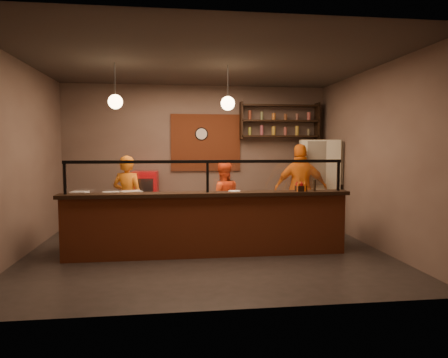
{
  "coord_description": "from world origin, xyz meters",
  "views": [
    {
      "loc": [
        -0.55,
        -6.72,
        1.78
      ],
      "look_at": [
        0.35,
        0.3,
        1.23
      ],
      "focal_mm": 32.0,
      "sensor_mm": 36.0,
      "label": 1
    }
  ],
  "objects": [
    {
      "name": "wall_back",
      "position": [
        0.0,
        2.5,
        1.6
      ],
      "size": [
        6.0,
        0.0,
        6.0
      ],
      "primitive_type": "plane",
      "rotation": [
        1.57,
        0.0,
        0.0
      ],
      "color": "#6B594E",
      "rests_on": "floor"
    },
    {
      "name": "pendant_right",
      "position": [
        0.4,
        0.2,
        2.55
      ],
      "size": [
        0.24,
        0.24,
        0.77
      ],
      "color": "black",
      "rests_on": "ceiling"
    },
    {
      "name": "prep_tub_c",
      "position": [
        -1.25,
        0.02,
        0.98
      ],
      "size": [
        0.4,
        0.37,
        0.16
      ],
      "primitive_type": "cube",
      "rotation": [
        0.0,
        0.0,
        0.39
      ],
      "color": "silver",
      "rests_on": "worktop"
    },
    {
      "name": "wall_right",
      "position": [
        3.0,
        0.0,
        1.6
      ],
      "size": [
        0.0,
        5.0,
        5.0
      ],
      "primitive_type": "plane",
      "rotation": [
        1.57,
        0.0,
        -1.57
      ],
      "color": "#6B594E",
      "rests_on": "floor"
    },
    {
      "name": "prep_tub_b",
      "position": [
        -2.15,
        0.34,
        0.97
      ],
      "size": [
        0.3,
        0.26,
        0.14
      ],
      "primitive_type": "cube",
      "rotation": [
        0.0,
        0.0,
        -0.17
      ],
      "color": "silver",
      "rests_on": "worktop"
    },
    {
      "name": "wall_shelving",
      "position": [
        1.9,
        2.32,
        2.4
      ],
      "size": [
        1.84,
        0.28,
        0.85
      ],
      "color": "black",
      "rests_on": "wall_back"
    },
    {
      "name": "pendant_left",
      "position": [
        -1.5,
        0.2,
        2.55
      ],
      "size": [
        0.24,
        0.24,
        0.77
      ],
      "color": "black",
      "rests_on": "ceiling"
    },
    {
      "name": "wall_left",
      "position": [
        -3.0,
        0.0,
        1.6
      ],
      "size": [
        0.0,
        5.0,
        5.0
      ],
      "primitive_type": "plane",
      "rotation": [
        1.57,
        0.0,
        1.57
      ],
      "color": "#6B594E",
      "rests_on": "floor"
    },
    {
      "name": "pepper_mill",
      "position": [
        1.8,
        -0.31,
        1.15
      ],
      "size": [
        0.05,
        0.05,
        0.19
      ],
      "primitive_type": "cylinder",
      "rotation": [
        0.0,
        0.0,
        -0.4
      ],
      "color": "black",
      "rests_on": "counter_ledge"
    },
    {
      "name": "cook_mid",
      "position": [
        0.44,
        1.19,
        0.75
      ],
      "size": [
        0.76,
        0.6,
        1.51
      ],
      "primitive_type": "imported",
      "rotation": [
        0.0,
        0.0,
        3.19
      ],
      "color": "#E74415",
      "rests_on": "floor"
    },
    {
      "name": "pizza_dough",
      "position": [
        0.2,
        0.17,
        0.91
      ],
      "size": [
        0.67,
        0.67,
        0.01
      ],
      "primitive_type": "cylinder",
      "rotation": [
        0.0,
        0.0,
        -0.38
      ],
      "color": "white",
      "rests_on": "worktop"
    },
    {
      "name": "service_counter",
      "position": [
        0.0,
        -0.3,
        0.5
      ],
      "size": [
        4.6,
        0.25,
        1.0
      ],
      "primitive_type": "cube",
      "color": "brown",
      "rests_on": "floor"
    },
    {
      "name": "worktop",
      "position": [
        0.0,
        0.2,
        0.88
      ],
      "size": [
        4.6,
        0.75,
        0.05
      ],
      "primitive_type": "cube",
      "color": "beige",
      "rests_on": "worktop_cabinet"
    },
    {
      "name": "cook_right",
      "position": [
        2.05,
        1.17,
        0.93
      ],
      "size": [
        1.13,
        0.57,
        1.86
      ],
      "primitive_type": "imported",
      "rotation": [
        0.0,
        0.0,
        3.04
      ],
      "color": "orange",
      "rests_on": "floor"
    },
    {
      "name": "red_cooler",
      "position": [
        -1.17,
        2.15,
        0.63
      ],
      "size": [
        0.57,
        0.53,
        1.27
      ],
      "primitive_type": "cube",
      "rotation": [
        0.0,
        0.0,
        -0.06
      ],
      "color": "#B60C12",
      "rests_on": "floor"
    },
    {
      "name": "counter_ledge",
      "position": [
        0.0,
        -0.3,
        1.03
      ],
      "size": [
        4.7,
        0.37,
        0.06
      ],
      "primitive_type": "cube",
      "color": "black",
      "rests_on": "service_counter"
    },
    {
      "name": "floor",
      "position": [
        0.0,
        0.0,
        0.0
      ],
      "size": [
        6.0,
        6.0,
        0.0
      ],
      "primitive_type": "plane",
      "color": "black",
      "rests_on": "ground"
    },
    {
      "name": "wall_front",
      "position": [
        0.0,
        -2.5,
        1.6
      ],
      "size": [
        6.0,
        0.0,
        6.0
      ],
      "primitive_type": "plane",
      "rotation": [
        -1.57,
        0.0,
        0.0
      ],
      "color": "#6B594E",
      "rests_on": "floor"
    },
    {
      "name": "condiment_caddy",
      "position": [
        1.56,
        -0.32,
        1.11
      ],
      "size": [
        0.19,
        0.16,
        0.09
      ],
      "primitive_type": "cube",
      "rotation": [
        0.0,
        0.0,
        0.2
      ],
      "color": "black",
      "rests_on": "counter_ledge"
    },
    {
      "name": "brick_patch",
      "position": [
        0.2,
        2.47,
        1.9
      ],
      "size": [
        1.6,
        0.04,
        1.3
      ],
      "primitive_type": "cube",
      "color": "brown",
      "rests_on": "wall_back"
    },
    {
      "name": "ceiling",
      "position": [
        0.0,
        0.0,
        3.2
      ],
      "size": [
        6.0,
        6.0,
        0.0
      ],
      "primitive_type": "plane",
      "rotation": [
        3.14,
        0.0,
        0.0
      ],
      "color": "#37302B",
      "rests_on": "wall_back"
    },
    {
      "name": "prep_tub_a",
      "position": [
        -1.61,
        0.26,
        0.97
      ],
      "size": [
        0.32,
        0.29,
        0.13
      ],
      "primitive_type": "cube",
      "rotation": [
        0.0,
        0.0,
        0.33
      ],
      "color": "silver",
      "rests_on": "worktop"
    },
    {
      "name": "sneeze_guard",
      "position": [
        0.0,
        -0.3,
        1.37
      ],
      "size": [
        4.5,
        0.05,
        0.52
      ],
      "color": "white",
      "rests_on": "counter_ledge"
    },
    {
      "name": "rolling_pin",
      "position": [
        -0.93,
        0.21,
        0.93
      ],
      "size": [
        0.33,
        0.1,
        0.06
      ],
      "primitive_type": "cylinder",
      "rotation": [
        0.0,
        1.57,
        -0.12
      ],
      "color": "gold",
      "rests_on": "worktop"
    },
    {
      "name": "small_plate",
      "position": [
        0.45,
        -0.24,
        1.07
      ],
      "size": [
        0.23,
        0.23,
        0.01
      ],
      "primitive_type": "cylinder",
      "rotation": [
        0.0,
        0.0,
        -0.19
      ],
      "color": "white",
      "rests_on": "counter_ledge"
    },
    {
      "name": "worktop_cabinet",
      "position": [
        0.0,
        0.2,
        0.42
      ],
      "size": [
        4.6,
        0.75,
        0.85
      ],
      "primitive_type": "cube",
      "color": "gray",
      "rests_on": "floor"
    },
    {
      "name": "cook_left",
      "position": [
        -1.42,
        1.0,
        0.82
      ],
      "size": [
        0.7,
        0.57,
        1.64
      ],
      "primitive_type": "imported",
      "rotation": [
        0.0,
        0.0,
        2.79
      ],
      "color": "#C76512",
      "rests_on": "floor"
    },
    {
      "name": "fridge",
      "position": [
        2.6,
        1.63,
        0.98
      ],
      "size": [
        0.97,
        0.93,
        1.95
      ],
      "primitive_type": "cube",
      "rotation": [
        0.0,
        0.0,
        -0.25
      ],
      "color": "beige",
      "rests_on": "floor"
    },
    {
      "name": "wall_clock",
      "position": [
        0.1,
        2.46,
        2.1
      ],
      "size": [
        0.3,
        0.04,
        0.3
      ],
      "primitive_type": "cylinder",
      "rotation": [
        1.57,
        0.0,
        0.0
      ],
      "color": "black",
      "rests_on": "wall_back"
    }
  ]
}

